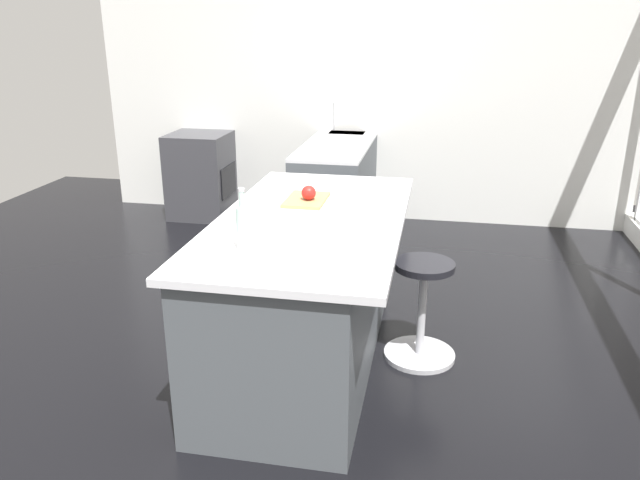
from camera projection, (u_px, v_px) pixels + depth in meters
The scene contains 9 objects.
ground_plane at pixel (288, 363), 3.79m from camera, with size 8.17×8.17×0.00m, color black.
interior_partition_left at pixel (360, 87), 6.25m from camera, with size 0.12×5.46×2.69m.
sink_cabinet at pixel (343, 180), 6.24m from camera, with size 2.35×0.60×1.19m.
oven_range at pixel (201, 175), 6.52m from camera, with size 0.60×0.61×0.88m.
kitchen_island at pixel (304, 289), 3.70m from camera, with size 2.04×1.05×0.92m.
stool_by_window at pixel (422, 313), 3.77m from camera, with size 0.44×0.44×0.63m.
cutting_board at pixel (306, 200), 3.83m from camera, with size 0.36×0.24×0.02m, color tan.
apple_red at pixel (309, 193), 3.78m from camera, with size 0.09×0.09×0.09m, color red.
water_bottle at pixel (243, 226), 2.98m from camera, with size 0.06×0.06×0.31m.
Camera 1 is at (3.22, 0.83, 1.99)m, focal length 34.74 mm.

